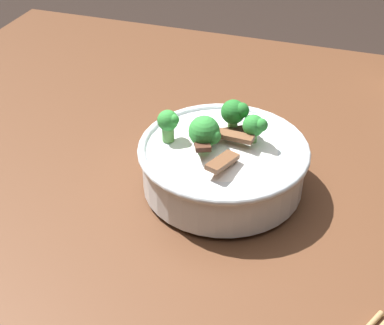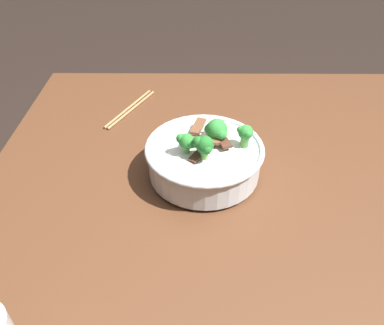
{
  "view_description": "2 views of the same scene",
  "coord_description": "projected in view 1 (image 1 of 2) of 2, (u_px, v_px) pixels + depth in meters",
  "views": [
    {
      "loc": [
        0.26,
        -0.67,
        1.29
      ],
      "look_at": [
        0.05,
        -0.04,
        0.8
      ],
      "focal_mm": 51.61,
      "sensor_mm": 36.0,
      "label": 1
    },
    {
      "loc": [
        0.12,
        0.58,
        1.3
      ],
      "look_at": [
        0.13,
        -0.04,
        0.79
      ],
      "focal_mm": 35.06,
      "sensor_mm": 36.0,
      "label": 2
    }
  ],
  "objects": [
    {
      "name": "dining_table",
      "position": [
        169.0,
        205.0,
        0.94
      ],
      "size": [
        1.15,
        1.06,
        0.77
      ],
      "color": "#56331E",
      "rests_on": "ground"
    },
    {
      "name": "rice_bowl",
      "position": [
        223.0,
        160.0,
        0.8
      ],
      "size": [
        0.25,
        0.25,
        0.13
      ],
      "color": "silver",
      "rests_on": "dining_table"
    }
  ]
}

